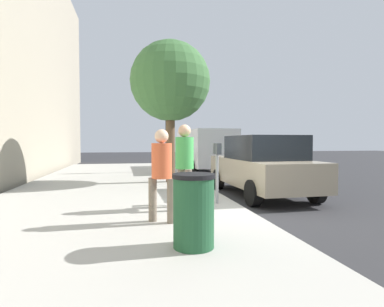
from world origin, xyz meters
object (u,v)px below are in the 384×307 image
parking_meter (217,160)px  street_tree (170,82)px  pedestrian_bystander (162,169)px  trash_bin (194,210)px  parked_van_far (204,148)px  traffic_signal (169,121)px  parked_sedan_near (262,165)px  pedestrian_at_meter (185,159)px

parking_meter → street_tree: size_ratio=0.28×
parking_meter → pedestrian_bystander: size_ratio=0.85×
pedestrian_bystander → trash_bin: size_ratio=1.65×
parking_meter → parked_van_far: size_ratio=0.27×
parking_meter → pedestrian_bystander: 2.04m
street_tree → traffic_signal: (3.68, -0.39, -1.15)m
pedestrian_bystander → parking_meter: bearing=-15.5°
traffic_signal → trash_bin: (-10.56, 0.96, -1.92)m
parked_van_far → street_tree: bearing=153.0°
pedestrian_bystander → parked_sedan_near: (2.99, -3.25, -0.22)m
street_tree → trash_bin: size_ratio=4.97×
pedestrian_at_meter → traffic_signal: size_ratio=0.50×
trash_bin → traffic_signal: bearing=-5.2°
pedestrian_at_meter → parked_sedan_near: pedestrian_at_meter is taller
traffic_signal → parking_meter: bearing=-178.6°
parked_sedan_near → street_tree: (2.50, 2.39, 2.83)m
parking_meter → street_tree: 4.83m
pedestrian_at_meter → parked_sedan_near: (1.93, -2.66, -0.33)m
trash_bin → parked_van_far: bearing=-14.3°
trash_bin → pedestrian_bystander: bearing=12.0°
parked_sedan_near → street_tree: size_ratio=0.88×
parked_van_far → parking_meter: bearing=168.3°
parking_meter → traffic_signal: bearing=1.4°
parking_meter → traffic_signal: 7.85m
parked_van_far → street_tree: (-4.69, 2.39, 2.47)m
parked_sedan_near → trash_bin: parked_sedan_near is taller
pedestrian_at_meter → street_tree: bearing=72.9°
parked_van_far → trash_bin: (-11.58, 2.96, -0.60)m
pedestrian_at_meter → trash_bin: pedestrian_at_meter is taller
parking_meter → street_tree: bearing=8.1°
street_tree → trash_bin: (-6.88, 0.56, -3.07)m
parked_sedan_near → street_tree: 4.47m
pedestrian_at_meter → street_tree: street_tree is taller
parked_van_far → traffic_signal: size_ratio=1.46×
parking_meter → parked_van_far: (8.74, -1.81, 0.09)m
pedestrian_bystander → parked_van_far: size_ratio=0.32×
pedestrian_at_meter → trash_bin: bearing=-110.7°
parking_meter → pedestrian_at_meter: size_ratio=0.78×
pedestrian_at_meter → trash_bin: 2.53m
pedestrian_at_meter → trash_bin: (-2.45, 0.30, -0.57)m
parked_van_far → pedestrian_bystander: bearing=162.3°
street_tree → traffic_signal: size_ratio=1.40×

